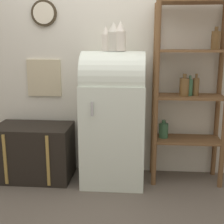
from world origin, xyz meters
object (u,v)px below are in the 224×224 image
(suitcase_trunk, at_px, (34,152))
(vase_right, at_px, (120,37))
(refrigerator, at_px, (113,116))
(vase_center, at_px, (113,37))
(vase_left, at_px, (106,39))

(suitcase_trunk, bearing_deg, vase_right, -0.27)
(refrigerator, height_order, vase_right, vase_right)
(vase_center, height_order, vase_right, vase_right)
(suitcase_trunk, relative_size, vase_right, 2.80)
(vase_left, bearing_deg, refrigerator, -3.79)
(vase_left, relative_size, vase_center, 0.87)
(vase_left, xyz_separation_m, vase_center, (0.07, 0.01, 0.02))
(vase_left, bearing_deg, vase_right, -3.17)
(suitcase_trunk, bearing_deg, vase_center, 0.68)
(suitcase_trunk, xyz_separation_m, vase_right, (0.92, -0.00, 1.20))
(vase_left, xyz_separation_m, vase_right, (0.14, -0.01, 0.02))
(vase_left, distance_m, vase_right, 0.15)
(suitcase_trunk, bearing_deg, vase_left, 0.27)
(suitcase_trunk, relative_size, vase_center, 2.89)
(vase_center, bearing_deg, refrigerator, -74.88)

